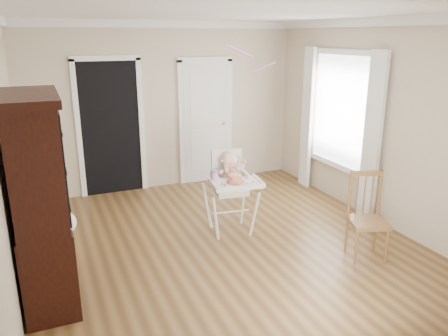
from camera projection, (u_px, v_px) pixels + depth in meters
name	position (u px, v px, depth m)	size (l,w,h in m)	color
floor	(225.00, 246.00, 5.34)	(5.00, 5.00, 0.00)	#53391C
ceiling	(225.00, 12.00, 4.55)	(5.00, 5.00, 0.00)	white
wall_back	(165.00, 107.00, 7.15)	(4.50, 4.50, 0.00)	beige
wall_left	(6.00, 160.00, 4.10)	(5.00, 5.00, 0.00)	beige
wall_right	(381.00, 123.00, 5.79)	(5.00, 5.00, 0.00)	beige
crown_molding	(225.00, 18.00, 4.57)	(4.50, 5.00, 0.12)	white
doorway	(111.00, 126.00, 6.86)	(1.06, 0.05, 2.22)	black
closet_door	(206.00, 123.00, 7.48)	(0.96, 0.09, 2.13)	white
window_right	(338.00, 118.00, 6.48)	(0.13, 1.84, 2.30)	white
high_chair	(230.00, 183.00, 5.55)	(0.70, 0.84, 1.09)	white
baby	(230.00, 171.00, 5.53)	(0.31, 0.24, 0.46)	beige
cake	(235.00, 179.00, 5.28)	(0.22, 0.22, 0.10)	silver
sippy_cup	(215.00, 176.00, 5.29)	(0.08, 0.08, 0.20)	pink
china_cabinet	(41.00, 201.00, 4.05)	(0.53, 1.18, 2.00)	black
dining_chair	(367.00, 219.00, 4.99)	(0.52, 0.52, 0.99)	brown
streamer	(240.00, 51.00, 5.75)	(0.03, 0.50, 0.02)	#F28CC9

